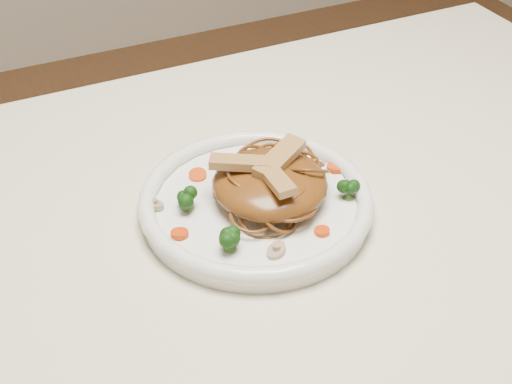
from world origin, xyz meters
name	(u,v)px	position (x,y,z in m)	size (l,w,h in m)	color
table	(281,281)	(0.00, 0.00, 0.65)	(1.20, 0.80, 0.75)	silver
plate	(256,207)	(-0.02, 0.03, 0.76)	(0.27, 0.27, 0.02)	white
noodle_mound	(270,183)	(-0.01, 0.02, 0.79)	(0.13, 0.13, 0.04)	brown
chicken_a	(280,158)	(0.01, 0.03, 0.81)	(0.08, 0.02, 0.01)	tan
chicken_b	(240,163)	(-0.03, 0.04, 0.81)	(0.07, 0.02, 0.01)	tan
chicken_c	(275,178)	(-0.01, 0.00, 0.81)	(0.07, 0.02, 0.01)	tan
broccoli_0	(292,159)	(0.04, 0.07, 0.78)	(0.02, 0.02, 0.03)	#14400D
broccoli_1	(188,199)	(-0.10, 0.05, 0.78)	(0.03, 0.03, 0.03)	#14400D
broccoli_2	(230,240)	(-0.08, -0.04, 0.78)	(0.02, 0.02, 0.03)	#14400D
broccoli_3	(349,188)	(0.08, -0.01, 0.78)	(0.02, 0.02, 0.03)	#14400D
carrot_0	(279,149)	(0.05, 0.11, 0.77)	(0.02, 0.02, 0.01)	#EA3B08
carrot_1	(180,233)	(-0.12, 0.01, 0.77)	(0.02, 0.02, 0.01)	#EA3B08
carrot_2	(335,168)	(0.09, 0.04, 0.77)	(0.02, 0.02, 0.01)	#EA3B08
carrot_3	(198,175)	(-0.07, 0.10, 0.77)	(0.02, 0.02, 0.01)	#EA3B08
carrot_4	(322,231)	(0.02, -0.05, 0.77)	(0.02, 0.02, 0.01)	#EA3B08
mushroom_0	(276,251)	(-0.04, -0.06, 0.77)	(0.03, 0.03, 0.01)	#BFAD8F
mushroom_1	(296,151)	(0.06, 0.09, 0.77)	(0.02, 0.02, 0.01)	#BFAD8F
mushroom_2	(155,205)	(-0.13, 0.07, 0.77)	(0.02, 0.02, 0.01)	#BFAD8F
mushroom_3	(261,150)	(0.03, 0.11, 0.77)	(0.03, 0.03, 0.01)	#BFAD8F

